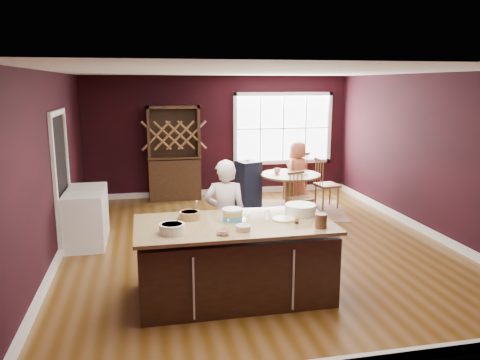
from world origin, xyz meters
The scene contains 28 objects.
room_shell centered at (0.00, 0.00, 1.35)m, with size 7.00×7.00×7.00m.
window centered at (1.50, 3.47, 1.50)m, with size 2.36×0.10×1.66m, color white, non-canonical shape.
doorway centered at (-2.97, 0.60, 1.02)m, with size 0.08×1.26×2.13m, color white, non-canonical shape.
kitchen_island centered at (-0.69, -1.79, 0.44)m, with size 2.31×1.21×0.92m.
dining_table centered at (1.16, 1.79, 0.53)m, with size 1.21×1.21×0.75m.
baker centered at (-0.66, -1.01, 0.77)m, with size 0.57×0.37×1.55m, color silver.
layer_cake centered at (-0.69, -1.69, 0.99)m, with size 0.35×0.35×0.14m, color white, non-canonical shape.
bowl_blue centered at (-1.43, -2.05, 0.97)m, with size 0.28×0.28×0.11m, color silver.
bowl_yellow centered at (-1.19, -1.54, 0.97)m, with size 0.25×0.25×0.09m, color tan.
bowl_pink centered at (-0.90, -2.22, 0.95)m, with size 0.14×0.14×0.05m, color silver.
bowl_olive centered at (-0.65, -2.11, 0.95)m, with size 0.17×0.17×0.06m, color beige.
drinking_glass centered at (-0.30, -1.82, 0.99)m, with size 0.07×0.07×0.14m, color silver.
dinner_plate centered at (-0.08, -1.80, 0.93)m, with size 0.28×0.28×0.02m, color beige.
white_tub centered at (0.18, -1.62, 0.99)m, with size 0.38×0.38×0.13m, color white.
stoneware_crock centered at (0.23, -2.19, 1.00)m, with size 0.14×0.14×0.16m, color #443418.
toy_figurine centered at (0.01, -1.99, 0.96)m, with size 0.05×0.05×0.08m, color orange, non-canonical shape.
rug centered at (1.16, 1.79, 0.01)m, with size 2.17×1.68×0.01m, color brown.
chair_east centered at (1.97, 1.84, 0.53)m, with size 0.44×0.42×1.05m, color olive, non-canonical shape.
chair_south centered at (1.13, 1.04, 0.46)m, with size 0.39×0.37×0.92m, color brown, non-canonical shape.
chair_north centered at (1.52, 2.56, 0.55)m, with size 0.46×0.44×1.10m, color brown, non-canonical shape.
seated_woman centered at (1.49, 2.33, 0.67)m, with size 0.65×0.42×1.33m, color #CF6B4D.
high_chair centered at (0.36, 2.09, 0.51)m, with size 0.42×0.42×1.03m, color black, non-canonical shape.
toddler centered at (0.41, 2.14, 0.81)m, with size 0.18×0.14×0.26m, color #8CA5BF, non-canonical shape.
table_plate centered at (1.40, 1.74, 0.76)m, with size 0.21×0.21×0.02m, color beige.
table_cup centered at (0.92, 1.93, 0.80)m, with size 0.13×0.13×0.10m, color white.
hutch centered at (-1.05, 3.22, 1.03)m, with size 1.12×0.47×2.06m, color black.
washer centered at (-2.64, 0.28, 0.43)m, with size 0.60×0.58×0.87m, color silver.
dryer centered at (-2.64, 0.92, 0.43)m, with size 0.60×0.58×0.87m, color white.
Camera 1 is at (-1.70, -6.98, 2.53)m, focal length 35.00 mm.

